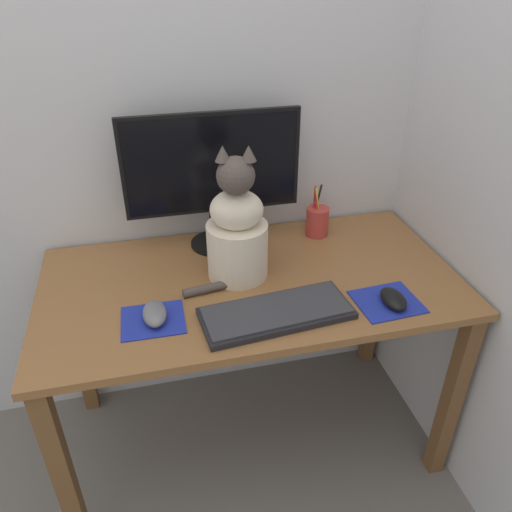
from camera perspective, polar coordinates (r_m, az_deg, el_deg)
name	(u,v)px	position (r m, az deg, el deg)	size (l,w,h in m)	color
ground_plane	(252,433)	(2.02, -0.49, -19.58)	(12.00, 12.00, 0.00)	slate
wall_back	(224,71)	(1.65, -3.70, 20.30)	(7.00, 0.04, 2.50)	silver
wall_side_right	(484,86)	(1.59, 24.56, 17.24)	(0.04, 7.00, 2.50)	silver
desk	(251,305)	(1.59, -0.59, -5.63)	(1.27, 0.66, 0.71)	brown
monitor	(212,172)	(1.60, -5.00, 9.56)	(0.56, 0.17, 0.45)	black
keyboard	(276,313)	(1.38, 2.35, -6.48)	(0.43, 0.21, 0.02)	black
mousepad_left	(153,320)	(1.39, -11.69, -7.18)	(0.17, 0.15, 0.00)	#1E2D9E
mousepad_right	(387,302)	(1.48, 14.75, -5.07)	(0.19, 0.17, 0.00)	#1E2D9E
computer_mouse_left	(155,313)	(1.38, -11.50, -6.45)	(0.06, 0.11, 0.04)	slate
computer_mouse_right	(393,299)	(1.46, 15.42, -4.74)	(0.06, 0.11, 0.03)	black
cat	(237,231)	(1.47, -2.21, 2.92)	(0.29, 0.22, 0.42)	beige
pen_cup	(317,221)	(1.76, 7.00, 4.01)	(0.08, 0.08, 0.18)	#B23833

